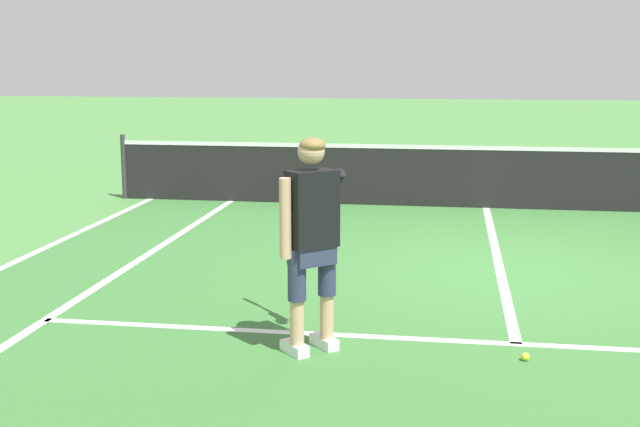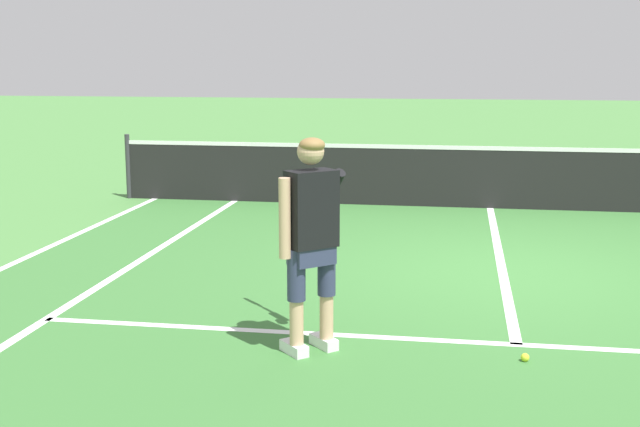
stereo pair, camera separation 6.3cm
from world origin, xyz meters
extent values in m
plane|color=#477F3D|center=(0.00, 0.00, 0.00)|extent=(80.00, 80.00, 0.00)
cube|color=#387033|center=(0.00, -0.98, 0.00)|extent=(10.98, 10.34, 0.00)
cube|color=white|center=(0.00, -2.41, 0.00)|extent=(8.23, 0.10, 0.01)
cube|color=white|center=(0.00, 0.79, 0.00)|extent=(0.10, 6.40, 0.01)
cube|color=white|center=(-4.12, -0.98, 0.00)|extent=(0.10, 9.94, 0.01)
cylinder|color=#333338|center=(-5.94, 3.99, 0.54)|extent=(0.08, 0.08, 1.07)
cube|color=black|center=(0.00, 3.99, 0.46)|extent=(11.84, 0.02, 0.91)
cube|color=white|center=(0.00, 3.99, 0.94)|extent=(11.84, 0.03, 0.06)
cube|color=white|center=(-1.75, -2.91, 0.04)|extent=(0.27, 0.28, 0.09)
cube|color=white|center=(-1.55, -2.72, 0.04)|extent=(0.27, 0.28, 0.09)
cylinder|color=tan|center=(-1.73, -2.94, 0.27)|extent=(0.11, 0.11, 0.36)
cylinder|color=#2D3351|center=(-1.73, -2.94, 0.66)|extent=(0.14, 0.14, 0.41)
cylinder|color=tan|center=(-1.52, -2.75, 0.27)|extent=(0.11, 0.11, 0.36)
cylinder|color=#2D3351|center=(-1.52, -2.75, 0.66)|extent=(0.14, 0.14, 0.41)
cube|color=#2D3351|center=(-1.62, -2.84, 0.82)|extent=(0.39, 0.38, 0.20)
cube|color=black|center=(-1.62, -2.84, 1.16)|extent=(0.43, 0.42, 0.60)
cylinder|color=tan|center=(-1.80, -3.00, 1.11)|extent=(0.09, 0.09, 0.62)
cylinder|color=black|center=(-1.49, -2.60, 1.31)|extent=(0.24, 0.25, 0.29)
cylinder|color=tan|center=(-1.60, -2.41, 1.17)|extent=(0.25, 0.27, 0.14)
sphere|color=tan|center=(-1.63, -2.83, 1.60)|extent=(0.21, 0.21, 0.21)
ellipsoid|color=olive|center=(-1.62, -2.85, 1.66)|extent=(0.28, 0.28, 0.12)
cylinder|color=#232326|center=(-1.73, -2.24, 1.14)|extent=(0.16, 0.17, 0.03)
cylinder|color=yellow|center=(-1.83, -2.13, 1.14)|extent=(0.08, 0.09, 0.02)
torus|color=yellow|center=(-1.96, -1.99, 1.14)|extent=(0.22, 0.24, 0.30)
cylinder|color=silver|center=(-1.96, -1.99, 1.14)|extent=(0.17, 0.19, 0.25)
sphere|color=#CCE02D|center=(0.04, -2.78, 0.03)|extent=(0.07, 0.07, 0.07)
camera|label=1|loc=(-0.58, -9.08, 2.30)|focal=46.78mm
camera|label=2|loc=(-0.52, -9.07, 2.30)|focal=46.78mm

